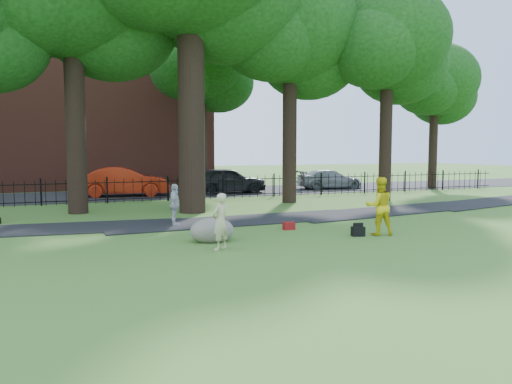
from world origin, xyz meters
name	(u,v)px	position (x,y,z in m)	size (l,w,h in m)	color
ground	(253,241)	(0.00, 0.00, 0.00)	(120.00, 120.00, 0.00)	#416E26
footpath	(240,221)	(1.00, 3.90, 0.00)	(36.00, 2.60, 0.03)	black
street	(154,194)	(0.00, 16.00, 0.00)	(80.00, 7.00, 0.02)	black
iron_fence	(168,189)	(0.00, 12.00, 0.60)	(44.00, 0.04, 1.20)	black
brick_building	(74,101)	(-4.00, 24.00, 6.00)	(18.00, 8.00, 12.00)	brown
tree_row	(194,24)	(0.52, 8.40, 8.15)	(26.82, 7.96, 12.42)	black
woman	(220,222)	(-1.29, -0.86, 0.76)	(0.55, 0.36, 1.52)	#C3B886
man	(379,206)	(4.01, -0.55, 0.91)	(0.88, 0.69, 1.82)	gold
pedestrian	(175,205)	(-1.51, 3.65, 0.74)	(0.87, 0.36, 1.48)	#B5B6BA
boulder	(212,229)	(-1.15, 0.35, 0.38)	(1.30, 0.98, 0.76)	slate
backpack	(358,231)	(3.29, -0.48, 0.15)	(0.39, 0.24, 0.29)	black
red_bag	(289,226)	(1.84, 1.42, 0.13)	(0.37, 0.23, 0.26)	maroon
red_sedan	(124,182)	(-1.78, 15.31, 0.83)	(1.75, 5.01, 1.65)	#AC230D
grey_car	(227,180)	(4.23, 14.93, 0.79)	(1.87, 4.64, 1.58)	black
silver_car	(329,179)	(11.60, 15.50, 0.64)	(1.79, 4.41, 1.28)	gray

